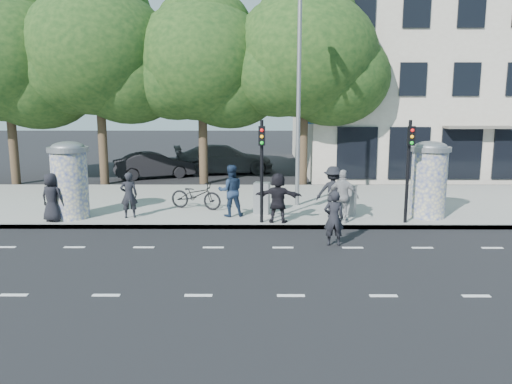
{
  "coord_description": "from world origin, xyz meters",
  "views": [
    {
      "loc": [
        -0.7,
        -12.39,
        4.13
      ],
      "look_at": [
        -0.79,
        3.5,
        1.24
      ],
      "focal_mm": 35.0,
      "sensor_mm": 36.0,
      "label": 1
    }
  ],
  "objects_px": {
    "traffic_pole_far": "(409,161)",
    "ped_d": "(333,192)",
    "ped_b": "(129,195)",
    "ped_e": "(343,196)",
    "ped_f": "(278,198)",
    "ad_column_right": "(429,178)",
    "cabinet_right": "(348,200)",
    "street_lamp": "(299,84)",
    "ped_a": "(52,197)",
    "car_mid": "(154,165)",
    "traffic_pole_near": "(262,161)",
    "cabinet_left": "(262,198)",
    "bicycle": "(196,195)",
    "ped_c": "(231,191)",
    "car_right": "(224,159)",
    "man_road": "(334,218)",
    "ad_column_left": "(70,178)"
  },
  "relations": [
    {
      "from": "traffic_pole_far",
      "to": "ped_d",
      "type": "height_order",
      "value": "traffic_pole_far"
    },
    {
      "from": "traffic_pole_near",
      "to": "ped_c",
      "type": "bearing_deg",
      "value": 137.93
    },
    {
      "from": "ped_f",
      "to": "ped_e",
      "type": "bearing_deg",
      "value": -171.62
    },
    {
      "from": "street_lamp",
      "to": "cabinet_right",
      "type": "distance_m",
      "value": 4.73
    },
    {
      "from": "street_lamp",
      "to": "ped_c",
      "type": "xyz_separation_m",
      "value": [
        -2.48,
        -1.87,
        -3.73
      ]
    },
    {
      "from": "traffic_pole_far",
      "to": "car_right",
      "type": "bearing_deg",
      "value": 118.61
    },
    {
      "from": "ped_c",
      "to": "car_mid",
      "type": "bearing_deg",
      "value": -74.86
    },
    {
      "from": "ped_e",
      "to": "street_lamp",
      "type": "bearing_deg",
      "value": -40.62
    },
    {
      "from": "car_mid",
      "to": "ped_c",
      "type": "bearing_deg",
      "value": -176.9
    },
    {
      "from": "ped_b",
      "to": "man_road",
      "type": "xyz_separation_m",
      "value": [
        6.66,
        -2.85,
        -0.14
      ]
    },
    {
      "from": "ped_b",
      "to": "ped_e",
      "type": "height_order",
      "value": "ped_e"
    },
    {
      "from": "traffic_pole_far",
      "to": "ad_column_right",
      "type": "bearing_deg",
      "value": 42.21
    },
    {
      "from": "ped_d",
      "to": "car_mid",
      "type": "distance_m",
      "value": 13.02
    },
    {
      "from": "street_lamp",
      "to": "car_right",
      "type": "relative_size",
      "value": 1.4
    },
    {
      "from": "traffic_pole_near",
      "to": "cabinet_left",
      "type": "xyz_separation_m",
      "value": [
        0.01,
        1.38,
        -1.51
      ]
    },
    {
      "from": "ped_b",
      "to": "ped_e",
      "type": "distance_m",
      "value": 7.32
    },
    {
      "from": "man_road",
      "to": "car_right",
      "type": "height_order",
      "value": "car_right"
    },
    {
      "from": "traffic_pole_far",
      "to": "man_road",
      "type": "height_order",
      "value": "traffic_pole_far"
    },
    {
      "from": "ped_e",
      "to": "car_mid",
      "type": "distance_m",
      "value": 13.78
    },
    {
      "from": "traffic_pole_far",
      "to": "ped_b",
      "type": "xyz_separation_m",
      "value": [
        -9.39,
        0.72,
        -1.28
      ]
    },
    {
      "from": "ad_column_right",
      "to": "ped_f",
      "type": "xyz_separation_m",
      "value": [
        -5.26,
        -0.85,
        -0.54
      ]
    },
    {
      "from": "ad_column_right",
      "to": "street_lamp",
      "type": "relative_size",
      "value": 0.33
    },
    {
      "from": "ped_b",
      "to": "bicycle",
      "type": "xyz_separation_m",
      "value": [
        2.14,
        1.44,
        -0.27
      ]
    },
    {
      "from": "ped_b",
      "to": "car_mid",
      "type": "height_order",
      "value": "ped_b"
    },
    {
      "from": "man_road",
      "to": "ped_d",
      "type": "bearing_deg",
      "value": -97.11
    },
    {
      "from": "ped_b",
      "to": "ped_f",
      "type": "bearing_deg",
      "value": 155.89
    },
    {
      "from": "ad_column_left",
      "to": "cabinet_left",
      "type": "bearing_deg",
      "value": 5.85
    },
    {
      "from": "ped_c",
      "to": "cabinet_right",
      "type": "height_order",
      "value": "ped_c"
    },
    {
      "from": "ad_column_right",
      "to": "car_right",
      "type": "relative_size",
      "value": 0.46
    },
    {
      "from": "ped_c",
      "to": "car_right",
      "type": "xyz_separation_m",
      "value": [
        -1.05,
        11.73,
        -0.23
      ]
    },
    {
      "from": "ad_column_right",
      "to": "ped_a",
      "type": "distance_m",
      "value": 12.86
    },
    {
      "from": "ped_b",
      "to": "ped_d",
      "type": "xyz_separation_m",
      "value": [
        7.07,
        0.13,
        0.1
      ]
    },
    {
      "from": "cabinet_right",
      "to": "ped_d",
      "type": "bearing_deg",
      "value": -127.29
    },
    {
      "from": "ped_a",
      "to": "car_right",
      "type": "xyz_separation_m",
      "value": [
        4.89,
        12.56,
        -0.14
      ]
    },
    {
      "from": "ad_column_right",
      "to": "ped_d",
      "type": "bearing_deg",
      "value": -179.04
    },
    {
      "from": "ped_a",
      "to": "ped_b",
      "type": "relative_size",
      "value": 1.03
    },
    {
      "from": "ped_e",
      "to": "man_road",
      "type": "distance_m",
      "value": 2.29
    },
    {
      "from": "traffic_pole_near",
      "to": "ped_d",
      "type": "bearing_deg",
      "value": 18.94
    },
    {
      "from": "ad_column_right",
      "to": "ped_c",
      "type": "relative_size",
      "value": 1.45
    },
    {
      "from": "traffic_pole_far",
      "to": "ped_a",
      "type": "bearing_deg",
      "value": 179.33
    },
    {
      "from": "traffic_pole_far",
      "to": "car_mid",
      "type": "distance_m",
      "value": 15.28
    },
    {
      "from": "traffic_pole_near",
      "to": "ad_column_right",
      "type": "bearing_deg",
      "value": 8.89
    },
    {
      "from": "car_right",
      "to": "cabinet_left",
      "type": "bearing_deg",
      "value": 179.65
    },
    {
      "from": "ped_c",
      "to": "ped_e",
      "type": "relative_size",
      "value": 1.03
    },
    {
      "from": "car_mid",
      "to": "ped_f",
      "type": "bearing_deg",
      "value": -172.03
    },
    {
      "from": "ad_column_left",
      "to": "car_right",
      "type": "xyz_separation_m",
      "value": [
        4.47,
        11.99,
        -0.71
      ]
    },
    {
      "from": "ped_a",
      "to": "car_mid",
      "type": "relative_size",
      "value": 0.38
    },
    {
      "from": "cabinet_left",
      "to": "car_mid",
      "type": "height_order",
      "value": "car_mid"
    },
    {
      "from": "street_lamp",
      "to": "cabinet_right",
      "type": "xyz_separation_m",
      "value": [
        1.68,
        -1.65,
        -4.1
      ]
    },
    {
      "from": "traffic_pole_far",
      "to": "car_mid",
      "type": "bearing_deg",
      "value": 134.27
    }
  ]
}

